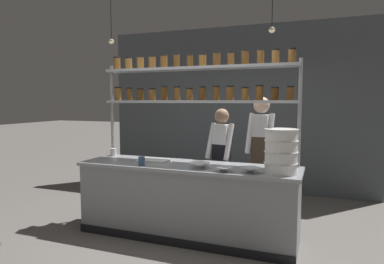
{
  "coord_description": "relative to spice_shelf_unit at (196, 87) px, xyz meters",
  "views": [
    {
      "loc": [
        1.57,
        -3.94,
        1.72
      ],
      "look_at": [
        -0.01,
        0.2,
        1.31
      ],
      "focal_mm": 32.0,
      "sensor_mm": 36.0,
      "label": 1
    }
  ],
  "objects": [
    {
      "name": "prep_counter",
      "position": [
        0.01,
        -0.33,
        -1.44
      ],
      "size": [
        2.79,
        0.76,
        0.92
      ],
      "color": "gray",
      "rests_on": "ground_plane"
    },
    {
      "name": "chef_left",
      "position": [
        0.26,
        0.35,
        -0.98
      ],
      "size": [
        0.4,
        0.33,
        1.61
      ],
      "rotation": [
        0.0,
        0.0,
        -0.21
      ],
      "color": "black",
      "rests_on": "ground_plane"
    },
    {
      "name": "back_wall",
      "position": [
        0.01,
        2.23,
        -0.34
      ],
      "size": [
        5.19,
        0.12,
        3.13
      ],
      "primitive_type": "cube",
      "color": "#4C5156",
      "rests_on": "ground_plane"
    },
    {
      "name": "prep_bowl_center_front",
      "position": [
        0.56,
        -0.58,
        -0.96
      ],
      "size": [
        0.2,
        0.2,
        0.06
      ],
      "color": "#B2B7BC",
      "rests_on": "prep_counter"
    },
    {
      "name": "ground_plane",
      "position": [
        0.01,
        -0.33,
        -1.9
      ],
      "size": [
        40.0,
        40.0,
        0.0
      ],
      "primitive_type": "plane",
      "color": "slate"
    },
    {
      "name": "chef_center",
      "position": [
        0.79,
        0.47,
        -0.87
      ],
      "size": [
        0.39,
        0.32,
        1.77
      ],
      "rotation": [
        0.0,
        0.0,
        -0.12
      ],
      "color": "black",
      "rests_on": "ground_plane"
    },
    {
      "name": "spice_shelf_unit",
      "position": [
        0.0,
        0.0,
        0.0
      ],
      "size": [
        2.67,
        0.28,
        2.35
      ],
      "color": "#999BA0",
      "rests_on": "ground_plane"
    },
    {
      "name": "container_stack",
      "position": [
        1.17,
        -0.46,
        -0.73
      ],
      "size": [
        0.37,
        0.37,
        0.49
      ],
      "color": "white",
      "rests_on": "prep_counter"
    },
    {
      "name": "serving_cup_front",
      "position": [
        -1.25,
        -0.07,
        -0.93
      ],
      "size": [
        0.09,
        0.09,
        0.11
      ],
      "color": "silver",
      "rests_on": "prep_counter"
    },
    {
      "name": "prep_bowl_center_back",
      "position": [
        0.85,
        -0.54,
        -0.95
      ],
      "size": [
        0.22,
        0.22,
        0.06
      ],
      "color": "#B2B7BC",
      "rests_on": "prep_counter"
    },
    {
      "name": "cutting_board",
      "position": [
        -0.49,
        -0.27,
        -0.97
      ],
      "size": [
        0.4,
        0.26,
        0.02
      ],
      "color": "silver",
      "rests_on": "prep_counter"
    },
    {
      "name": "prep_bowl_near_left",
      "position": [
        0.24,
        -0.5,
        -0.95
      ],
      "size": [
        0.25,
        0.25,
        0.07
      ],
      "color": "white",
      "rests_on": "prep_counter"
    },
    {
      "name": "pendant_light_row",
      "position": [
        -0.02,
        -0.33,
        0.63
      ],
      "size": [
        2.16,
        0.07,
        0.61
      ],
      "color": "black"
    },
    {
      "name": "serving_cup_by_board",
      "position": [
        -0.5,
        -0.58,
        -0.93
      ],
      "size": [
        0.08,
        0.08,
        0.11
      ],
      "color": "#334C70",
      "rests_on": "prep_counter"
    }
  ]
}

